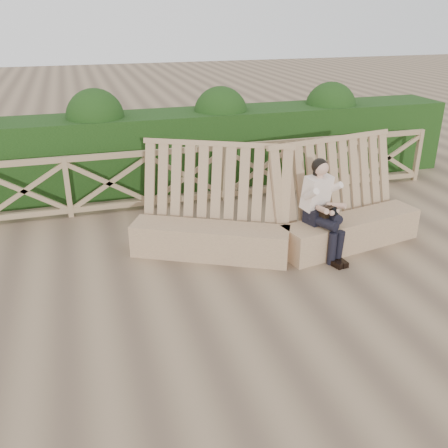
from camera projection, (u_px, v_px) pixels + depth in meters
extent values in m
plane|color=brown|center=(250.00, 298.00, 6.40)|extent=(60.00, 60.00, 0.00)
cube|color=#917053|center=(210.00, 241.00, 7.41)|extent=(2.30, 1.50, 0.49)
cube|color=#917053|center=(213.00, 198.00, 7.42)|extent=(2.28, 1.46, 1.60)
cube|color=#917053|center=(351.00, 231.00, 7.71)|extent=(2.38, 0.94, 0.49)
cube|color=#917053|center=(343.00, 191.00, 7.70)|extent=(2.37, 0.89, 1.60)
cube|color=black|center=(317.00, 215.00, 7.40)|extent=(0.43, 0.36, 0.22)
cube|color=#F1D9C6|center=(317.00, 192.00, 7.30)|extent=(0.47, 0.40, 0.53)
sphere|color=tan|center=(321.00, 168.00, 7.11)|extent=(0.27, 0.27, 0.21)
sphere|color=black|center=(320.00, 166.00, 7.13)|extent=(0.29, 0.29, 0.23)
cylinder|color=black|center=(323.00, 222.00, 7.20)|extent=(0.29, 0.49, 0.15)
cylinder|color=black|center=(331.00, 215.00, 7.27)|extent=(0.29, 0.49, 0.17)
cylinder|color=black|center=(332.00, 249.00, 7.16)|extent=(0.15, 0.15, 0.49)
cylinder|color=black|center=(339.00, 247.00, 7.21)|extent=(0.15, 0.15, 0.49)
cube|color=black|center=(335.00, 264.00, 7.17)|extent=(0.16, 0.26, 0.08)
cube|color=black|center=(341.00, 262.00, 7.21)|extent=(0.16, 0.26, 0.08)
cube|color=black|center=(328.00, 212.00, 7.23)|extent=(0.30, 0.23, 0.17)
cube|color=black|center=(335.00, 212.00, 7.07)|extent=(0.09, 0.11, 0.12)
cube|color=#846D4D|center=(187.00, 150.00, 9.05)|extent=(10.10, 0.07, 0.10)
cube|color=#846D4D|center=(188.00, 198.00, 9.42)|extent=(10.10, 0.07, 0.10)
cube|color=black|center=(174.00, 150.00, 10.23)|extent=(12.00, 1.20, 1.50)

